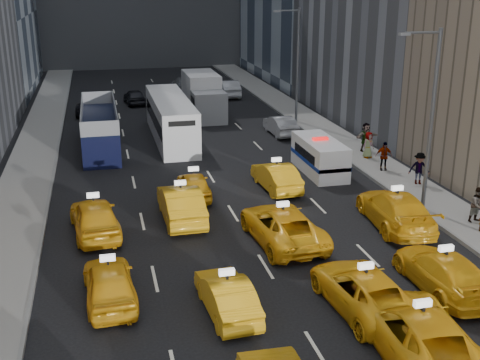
# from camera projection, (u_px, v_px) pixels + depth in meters

# --- Properties ---
(sidewalk_west) EXTENTS (3.00, 90.00, 0.15)m
(sidewalk_west) POSITION_uv_depth(u_px,v_px,m) (32.00, 163.00, 37.81)
(sidewalk_west) COLOR gray
(sidewalk_west) RESTS_ON ground
(sidewalk_east) EXTENTS (3.00, 90.00, 0.15)m
(sidewalk_east) POSITION_uv_depth(u_px,v_px,m) (343.00, 143.00, 42.43)
(sidewalk_east) COLOR gray
(sidewalk_east) RESTS_ON ground
(curb_west) EXTENTS (0.15, 90.00, 0.18)m
(curb_west) POSITION_uv_depth(u_px,v_px,m) (56.00, 162.00, 38.13)
(curb_west) COLOR slate
(curb_west) RESTS_ON ground
(curb_east) EXTENTS (0.15, 90.00, 0.18)m
(curb_east) POSITION_uv_depth(u_px,v_px,m) (324.00, 144.00, 42.10)
(curb_east) COLOR slate
(curb_east) RESTS_ON ground
(streetlight_near) EXTENTS (2.15, 0.22, 9.00)m
(streetlight_near) POSITION_uv_depth(u_px,v_px,m) (430.00, 116.00, 28.60)
(streetlight_near) COLOR #595B60
(streetlight_near) RESTS_ON ground
(streetlight_far) EXTENTS (2.15, 0.22, 9.00)m
(streetlight_far) POSITION_uv_depth(u_px,v_px,m) (296.00, 62.00, 47.04)
(streetlight_far) COLOR #595B60
(streetlight_far) RESTS_ON ground
(taxi_6) EXTENTS (3.15, 6.06, 1.63)m
(taxi_6) POSITION_uv_depth(u_px,v_px,m) (419.00, 333.00, 18.43)
(taxi_6) COLOR #EAA313
(taxi_6) RESTS_ON ground
(taxi_8) EXTENTS (2.00, 4.48, 1.50)m
(taxi_8) POSITION_uv_depth(u_px,v_px,m) (109.00, 282.00, 21.64)
(taxi_8) COLOR #EAA313
(taxi_8) RESTS_ON ground
(taxi_9) EXTENTS (1.72, 4.20, 1.36)m
(taxi_9) POSITION_uv_depth(u_px,v_px,m) (227.00, 295.00, 20.90)
(taxi_9) COLOR #EAA313
(taxi_9) RESTS_ON ground
(taxi_10) EXTENTS (2.79, 5.38, 1.45)m
(taxi_10) POSITION_uv_depth(u_px,v_px,m) (364.00, 290.00, 21.16)
(taxi_10) COLOR #EAA313
(taxi_10) RESTS_ON ground
(taxi_11) EXTENTS (2.13, 5.13, 1.48)m
(taxi_11) POSITION_uv_depth(u_px,v_px,m) (443.00, 272.00, 22.44)
(taxi_11) COLOR #EAA313
(taxi_11) RESTS_ON ground
(taxi_12) EXTENTS (2.53, 5.10, 1.67)m
(taxi_12) POSITION_uv_depth(u_px,v_px,m) (95.00, 217.00, 27.32)
(taxi_12) COLOR #EAA313
(taxi_12) RESTS_ON ground
(taxi_13) EXTENTS (1.86, 5.12, 1.68)m
(taxi_13) POSITION_uv_depth(u_px,v_px,m) (181.00, 203.00, 28.94)
(taxi_13) COLOR #EAA313
(taxi_13) RESTS_ON ground
(taxi_14) EXTENTS (2.99, 5.81, 1.57)m
(taxi_14) POSITION_uv_depth(u_px,v_px,m) (282.00, 225.00, 26.53)
(taxi_14) COLOR #EAA313
(taxi_14) RESTS_ON ground
(taxi_15) EXTENTS (2.93, 5.98, 1.68)m
(taxi_15) POSITION_uv_depth(u_px,v_px,m) (395.00, 209.00, 28.23)
(taxi_15) COLOR #EAA313
(taxi_15) RESTS_ON ground
(taxi_16) EXTENTS (1.74, 4.04, 1.36)m
(taxi_16) POSITION_uv_depth(u_px,v_px,m) (194.00, 185.00, 32.02)
(taxi_16) COLOR #EAA313
(taxi_16) RESTS_ON ground
(taxi_17) EXTENTS (1.84, 4.59, 1.48)m
(taxi_17) POSITION_uv_depth(u_px,v_px,m) (276.00, 176.00, 33.23)
(taxi_17) COLOR #EAA313
(taxi_17) RESTS_ON ground
(nypd_van) EXTENTS (2.13, 5.12, 2.17)m
(nypd_van) POSITION_uv_depth(u_px,v_px,m) (320.00, 157.00, 35.99)
(nypd_van) COLOR white
(nypd_van) RESTS_ON ground
(double_decker) EXTENTS (2.76, 10.34, 2.98)m
(double_decker) POSITION_uv_depth(u_px,v_px,m) (100.00, 127.00, 41.06)
(double_decker) COLOR black
(double_decker) RESTS_ON ground
(city_bus) EXTENTS (3.32, 11.91, 3.04)m
(city_bus) POSITION_uv_depth(u_px,v_px,m) (171.00, 119.00, 43.32)
(city_bus) COLOR silver
(city_bus) RESTS_ON ground
(box_truck) EXTENTS (2.68, 7.68, 3.50)m
(box_truck) POSITION_uv_depth(u_px,v_px,m) (203.00, 96.00, 50.63)
(box_truck) COLOR silver
(box_truck) RESTS_ON ground
(misc_car_0) EXTENTS (1.61, 4.38, 1.43)m
(misc_car_0) POSITION_uv_depth(u_px,v_px,m) (281.00, 125.00, 44.85)
(misc_car_0) COLOR #9B9DA2
(misc_car_0) RESTS_ON ground
(misc_car_1) EXTENTS (3.27, 5.98, 1.59)m
(misc_car_1) POSITION_uv_depth(u_px,v_px,m) (94.00, 104.00, 51.92)
(misc_car_1) COLOR black
(misc_car_1) RESTS_ON ground
(misc_car_2) EXTENTS (2.36, 5.55, 1.60)m
(misc_car_2) POSITION_uv_depth(u_px,v_px,m) (184.00, 85.00, 61.34)
(misc_car_2) COLOR slate
(misc_car_2) RESTS_ON ground
(misc_car_3) EXTENTS (2.03, 4.21, 1.39)m
(misc_car_3) POSITION_uv_depth(u_px,v_px,m) (134.00, 97.00, 55.69)
(misc_car_3) COLOR black
(misc_car_3) RESTS_ON ground
(misc_car_4) EXTENTS (2.05, 5.00, 1.61)m
(misc_car_4) POSITION_uv_depth(u_px,v_px,m) (229.00, 88.00, 59.22)
(misc_car_4) COLOR #A7A9AF
(misc_car_4) RESTS_ON ground
(pedestrian_1) EXTENTS (0.90, 0.60, 1.71)m
(pedestrian_1) POSITION_uv_depth(u_px,v_px,m) (478.00, 205.00, 28.33)
(pedestrian_1) COLOR gray
(pedestrian_1) RESTS_ON sidewalk_east
(pedestrian_2) EXTENTS (1.26, 0.81, 1.81)m
(pedestrian_2) POSITION_uv_depth(u_px,v_px,m) (419.00, 168.00, 33.56)
(pedestrian_2) COLOR gray
(pedestrian_2) RESTS_ON sidewalk_east
(pedestrian_3) EXTENTS (1.10, 0.69, 1.74)m
(pedestrian_3) POSITION_uv_depth(u_px,v_px,m) (384.00, 156.00, 36.01)
(pedestrian_3) COLOR gray
(pedestrian_3) RESTS_ON sidewalk_east
(pedestrian_4) EXTENTS (0.93, 0.69, 1.69)m
(pedestrian_4) POSITION_uv_depth(u_px,v_px,m) (368.00, 145.00, 38.52)
(pedestrian_4) COLOR gray
(pedestrian_4) RESTS_ON sidewalk_east
(pedestrian_5) EXTENTS (1.84, 0.94, 1.91)m
(pedestrian_5) POSITION_uv_depth(u_px,v_px,m) (366.00, 137.00, 39.98)
(pedestrian_5) COLOR gray
(pedestrian_5) RESTS_ON sidewalk_east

